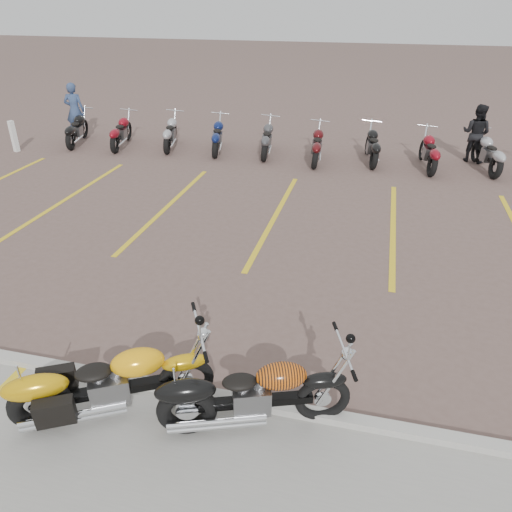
{
  "coord_description": "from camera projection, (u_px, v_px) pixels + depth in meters",
  "views": [
    {
      "loc": [
        2.19,
        -6.55,
        4.68
      ],
      "look_at": [
        0.39,
        0.62,
        0.75
      ],
      "focal_mm": 35.0,
      "sensor_mm": 36.0,
      "label": 1
    }
  ],
  "objects": [
    {
      "name": "bg_bike_row",
      "position": [
        316.0,
        143.0,
        15.35
      ],
      "size": [
        17.54,
        2.09,
        1.1
      ],
      "color": "black",
      "rests_on": "ground"
    },
    {
      "name": "bollard",
      "position": [
        14.0,
        136.0,
        16.27
      ],
      "size": [
        0.19,
        0.19,
        1.0
      ],
      "primitive_type": "cube",
      "rotation": [
        0.0,
        0.0,
        -0.33
      ],
      "color": "white",
      "rests_on": "ground"
    },
    {
      "name": "flame_cruiser",
      "position": [
        250.0,
        397.0,
        5.85
      ],
      "size": [
        2.22,
        0.95,
        0.95
      ],
      "rotation": [
        0.06,
        0.0,
        0.36
      ],
      "color": "black",
      "rests_on": "ground"
    },
    {
      "name": "yellow_cruiser",
      "position": [
        109.0,
        384.0,
        6.01
      ],
      "size": [
        2.21,
        1.31,
        1.01
      ],
      "rotation": [
        0.13,
        0.0,
        0.51
      ],
      "color": "black",
      "rests_on": "ground"
    },
    {
      "name": "person_b",
      "position": [
        476.0,
        133.0,
        15.16
      ],
      "size": [
        1.05,
        0.97,
        1.73
      ],
      "primitive_type": "imported",
      "rotation": [
        0.0,
        0.0,
        2.67
      ],
      "color": "black",
      "rests_on": "ground"
    },
    {
      "name": "person_a",
      "position": [
        75.0,
        110.0,
        17.65
      ],
      "size": [
        0.77,
        0.58,
        1.91
      ],
      "primitive_type": "imported",
      "rotation": [
        0.0,
        0.0,
        3.34
      ],
      "color": "navy",
      "rests_on": "ground"
    },
    {
      "name": "ground",
      "position": [
        224.0,
        310.0,
        8.28
      ],
      "size": [
        100.0,
        100.0,
        0.0
      ],
      "primitive_type": "plane",
      "color": "brown",
      "rests_on": "ground"
    },
    {
      "name": "parking_stripes",
      "position": [
        275.0,
        217.0,
        11.71
      ],
      "size": [
        38.0,
        5.5,
        0.01
      ],
      "primitive_type": null,
      "color": "gold",
      "rests_on": "ground"
    },
    {
      "name": "curb",
      "position": [
        179.0,
        390.0,
        6.54
      ],
      "size": [
        60.0,
        0.18,
        0.12
      ],
      "primitive_type": "cube",
      "color": "#ADAAA3",
      "rests_on": "ground"
    }
  ]
}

